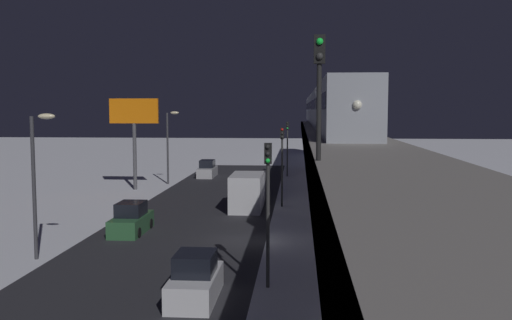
# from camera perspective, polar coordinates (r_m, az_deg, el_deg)

# --- Properties ---
(ground_plane) EXTENTS (240.00, 240.00, 0.00)m
(ground_plane) POSITION_cam_1_polar(r_m,az_deg,el_deg) (34.13, -1.16, -8.16)
(ground_plane) COLOR white
(avenue_asphalt) EXTENTS (11.00, 90.79, 0.01)m
(avenue_asphalt) POSITION_cam_1_polar(r_m,az_deg,el_deg) (34.78, -8.17, -7.95)
(avenue_asphalt) COLOR #28282D
(avenue_asphalt) RESTS_ON ground_plane
(elevated_railway) EXTENTS (5.00, 90.79, 6.20)m
(elevated_railway) POSITION_cam_1_polar(r_m,az_deg,el_deg) (33.26, 8.98, 0.79)
(elevated_railway) COLOR gray
(elevated_railway) RESTS_ON ground_plane
(subway_train) EXTENTS (2.94, 74.07, 3.40)m
(subway_train) POSITION_cam_1_polar(r_m,az_deg,el_deg) (64.32, 6.85, 5.23)
(subway_train) COLOR #999EA8
(subway_train) RESTS_ON elevated_railway
(rail_signal) EXTENTS (0.36, 0.41, 4.00)m
(rail_signal) POSITION_cam_1_polar(r_m,az_deg,el_deg) (18.24, 6.42, 8.50)
(rail_signal) COLOR black
(rail_signal) RESTS_ON elevated_railway
(sedan_green) EXTENTS (1.91, 4.49, 1.97)m
(sedan_green) POSITION_cam_1_polar(r_m,az_deg,el_deg) (36.97, -12.51, -6.00)
(sedan_green) COLOR #2D6038
(sedan_green) RESTS_ON ground_plane
(sedan_white) EXTENTS (1.80, 4.12, 1.97)m
(sedan_white) POSITION_cam_1_polar(r_m,az_deg,el_deg) (23.91, -6.16, -12.05)
(sedan_white) COLOR silver
(sedan_white) RESTS_ON ground_plane
(sedan_silver) EXTENTS (1.80, 4.63, 1.97)m
(sedan_silver) POSITION_cam_1_polar(r_m,az_deg,el_deg) (65.95, -4.95, -1.01)
(sedan_silver) COLOR #B2B2B7
(sedan_silver) RESTS_ON ground_plane
(box_truck) EXTENTS (2.40, 7.40, 2.80)m
(box_truck) POSITION_cam_1_polar(r_m,az_deg,el_deg) (45.13, -0.81, -3.14)
(box_truck) COLOR #B2B2B7
(box_truck) RESTS_ON ground_plane
(traffic_light_near) EXTENTS (0.32, 0.44, 6.40)m
(traffic_light_near) POSITION_cam_1_polar(r_m,az_deg,el_deg) (24.58, 1.21, -3.41)
(traffic_light_near) COLOR #2D2D2D
(traffic_light_near) RESTS_ON ground_plane
(traffic_light_mid) EXTENTS (0.32, 0.44, 6.40)m
(traffic_light_mid) POSITION_cam_1_polar(r_m,az_deg,el_deg) (45.31, 2.66, 0.51)
(traffic_light_mid) COLOR #2D2D2D
(traffic_light_mid) RESTS_ON ground_plane
(traffic_light_far) EXTENTS (0.32, 0.44, 6.40)m
(traffic_light_far) POSITION_cam_1_polar(r_m,az_deg,el_deg) (66.12, 3.19, 1.97)
(traffic_light_far) COLOR #2D2D2D
(traffic_light_far) RESTS_ON ground_plane
(commercial_billboard) EXTENTS (4.80, 0.36, 8.90)m
(commercial_billboard) POSITION_cam_1_polar(r_m,az_deg,el_deg) (56.09, -12.23, 3.98)
(commercial_billboard) COLOR #4C4C51
(commercial_billboard) RESTS_ON ground_plane
(street_lamp_near) EXTENTS (1.35, 0.44, 7.65)m
(street_lamp_near) POSITION_cam_1_polar(r_m,az_deg,el_deg) (31.29, -21.23, -0.78)
(street_lamp_near) COLOR #38383D
(street_lamp_near) RESTS_ON ground_plane
(street_lamp_far) EXTENTS (1.35, 0.44, 7.65)m
(street_lamp_far) POSITION_cam_1_polar(r_m,az_deg,el_deg) (59.69, -8.73, 2.17)
(street_lamp_far) COLOR #38383D
(street_lamp_far) RESTS_ON ground_plane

